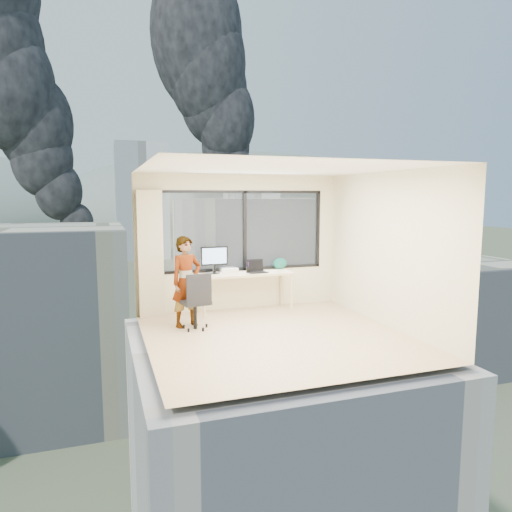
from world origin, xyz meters
name	(u,v)px	position (x,y,z in m)	size (l,w,h in m)	color
floor	(276,336)	(0.00, 0.00, 0.00)	(4.00, 4.00, 0.01)	#DDB590
ceiling	(277,169)	(0.00, 0.00, 2.60)	(4.00, 4.00, 0.01)	white
wall_front	(340,275)	(0.00, -2.00, 1.30)	(4.00, 0.01, 2.60)	beige
wall_left	(144,260)	(-2.00, 0.00, 1.30)	(0.01, 4.00, 2.60)	beige
wall_right	(388,249)	(2.00, 0.00, 1.30)	(0.01, 4.00, 2.60)	beige
window_wall	(242,231)	(0.05, 2.00, 1.52)	(3.30, 0.16, 1.55)	black
curtain	(151,254)	(-1.72, 1.88, 1.15)	(0.45, 0.14, 2.30)	beige
desk	(245,292)	(0.00, 1.66, 0.38)	(1.80, 0.60, 0.75)	#CCBE89
chair	(195,300)	(-1.13, 0.79, 0.49)	(0.50, 0.50, 0.97)	black
person	(186,282)	(-1.23, 1.01, 0.76)	(0.56, 0.37, 1.53)	#2D2D33
monitor	(214,260)	(-0.56, 1.79, 1.01)	(0.52, 0.11, 0.52)	black
game_console	(229,270)	(-0.26, 1.89, 0.79)	(0.31, 0.26, 0.07)	white
laptop	(257,267)	(0.22, 1.60, 0.86)	(0.34, 0.36, 0.22)	black
cellphone	(266,272)	(0.38, 1.56, 0.76)	(0.12, 0.05, 0.01)	black
pen_cup	(248,270)	(0.07, 1.66, 0.80)	(0.09, 0.09, 0.11)	black
handbag	(280,263)	(0.80, 1.89, 0.86)	(0.29, 0.15, 0.22)	#0C4B4C
exterior_ground	(112,259)	(0.00, 120.00, -14.00)	(400.00, 400.00, 0.04)	#515B3D
near_bldg_a	(11,324)	(-9.00, 30.00, -7.00)	(16.00, 12.00, 14.00)	beige
near_bldg_b	(252,277)	(12.00, 38.00, -6.00)	(14.00, 13.00, 16.00)	white
near_bldg_c	(463,314)	(30.00, 28.00, -9.00)	(12.00, 10.00, 10.00)	beige
far_tower_b	(141,201)	(8.00, 120.00, 1.00)	(13.00, 13.00, 30.00)	silver
far_tower_c	(251,206)	(45.00, 140.00, -1.00)	(15.00, 15.00, 26.00)	silver
hill_b	(246,219)	(100.00, 320.00, -14.00)	(300.00, 220.00, 96.00)	slate
tree_b	(228,400)	(4.00, 18.00, -9.50)	(7.60, 7.60, 9.00)	#22551C
tree_c	(329,295)	(22.00, 40.00, -9.00)	(8.40, 8.40, 10.00)	#22551C
smoke_plume_a	(68,75)	(-10.00, 150.00, 39.00)	(40.00, 24.00, 90.00)	black
smoke_plume_b	(251,133)	(55.00, 170.00, 27.00)	(30.00, 18.00, 70.00)	black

